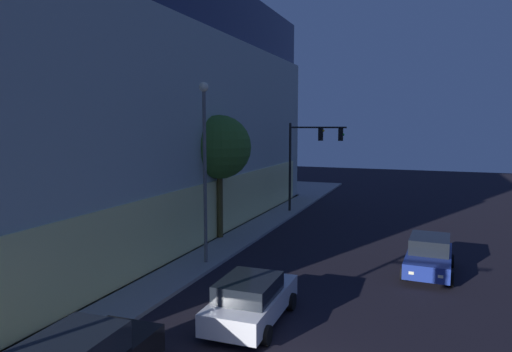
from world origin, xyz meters
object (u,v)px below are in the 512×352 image
(traffic_light_far_corner, at_px, (310,149))
(sidewalk_tree, at_px, (220,147))
(modern_building, at_px, (6,110))
(car_white, at_px, (251,299))
(street_lamp_sidewalk, at_px, (205,151))
(car_blue, at_px, (429,255))

(traffic_light_far_corner, distance_m, sidewalk_tree, 9.74)
(modern_building, distance_m, car_white, 24.16)
(modern_building, distance_m, street_lamp_sidewalk, 17.64)
(traffic_light_far_corner, height_order, street_lamp_sidewalk, street_lamp_sidewalk)
(car_blue, bearing_deg, traffic_light_far_corner, 35.99)
(car_white, bearing_deg, car_blue, -35.78)
(sidewalk_tree, height_order, car_blue, sidewalk_tree)
(street_lamp_sidewalk, height_order, car_blue, street_lamp_sidewalk)
(sidewalk_tree, relative_size, car_blue, 1.54)
(modern_building, xyz_separation_m, car_white, (-9.31, -21.26, -6.70))
(street_lamp_sidewalk, xyz_separation_m, car_blue, (2.45, -9.71, -4.50))
(modern_building, bearing_deg, traffic_light_far_corner, -62.51)
(car_blue, bearing_deg, sidewalk_tree, 79.46)
(street_lamp_sidewalk, distance_m, car_white, 8.03)
(car_blue, bearing_deg, street_lamp_sidewalk, 104.15)
(street_lamp_sidewalk, bearing_deg, car_blue, -75.85)
(modern_building, distance_m, traffic_light_far_corner, 20.95)
(modern_building, height_order, street_lamp_sidewalk, modern_building)
(street_lamp_sidewalk, distance_m, sidewalk_tree, 4.73)
(street_lamp_sidewalk, xyz_separation_m, car_white, (-5.08, -4.28, -4.50))
(street_lamp_sidewalk, relative_size, car_white, 1.83)
(modern_building, xyz_separation_m, traffic_light_far_corner, (9.59, -18.43, -2.71))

